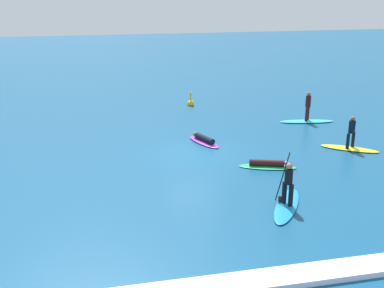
% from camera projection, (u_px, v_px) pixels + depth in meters
% --- Properties ---
extents(ground_plane, '(120.00, 120.00, 0.00)m').
position_uv_depth(ground_plane, '(192.00, 154.00, 23.43)').
color(ground_plane, navy).
rests_on(ground_plane, ground).
extents(surfer_on_blue_board, '(2.38, 3.18, 2.09)m').
position_uv_depth(surfer_on_blue_board, '(287.00, 198.00, 17.74)').
color(surfer_on_blue_board, '#1E8CD1').
rests_on(surfer_on_blue_board, ground_plane).
extents(surfer_on_purple_board, '(1.56, 2.52, 0.41)m').
position_uv_depth(surfer_on_purple_board, '(204.00, 140.00, 24.99)').
color(surfer_on_purple_board, purple).
rests_on(surfer_on_purple_board, ground_plane).
extents(surfer_on_green_board, '(2.69, 1.54, 0.37)m').
position_uv_depth(surfer_on_green_board, '(268.00, 165.00, 21.61)').
color(surfer_on_green_board, '#23B266').
rests_on(surfer_on_green_board, ground_plane).
extents(surfer_on_teal_board, '(3.33, 1.23, 1.85)m').
position_uv_depth(surfer_on_teal_board, '(307.00, 116.00, 28.68)').
color(surfer_on_teal_board, '#33C6CC').
rests_on(surfer_on_teal_board, ground_plane).
extents(surfer_on_yellow_board, '(2.73, 2.24, 1.72)m').
position_uv_depth(surfer_on_yellow_board, '(350.00, 142.00, 23.91)').
color(surfer_on_yellow_board, yellow).
rests_on(surfer_on_yellow_board, ground_plane).
extents(marker_buoy, '(0.48, 0.48, 1.05)m').
position_uv_depth(marker_buoy, '(191.00, 103.00, 32.76)').
color(marker_buoy, yellow).
rests_on(marker_buoy, ground_plane).
extents(wave_crest, '(24.85, 0.90, 0.18)m').
position_uv_depth(wave_crest, '(276.00, 279.00, 13.31)').
color(wave_crest, white).
rests_on(wave_crest, ground_plane).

